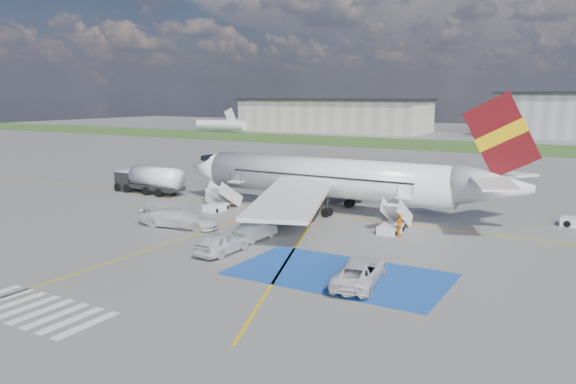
% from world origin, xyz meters
% --- Properties ---
extents(ground, '(400.00, 400.00, 0.00)m').
position_xyz_m(ground, '(0.00, 0.00, 0.00)').
color(ground, '#60605E').
rests_on(ground, ground).
extents(grass_strip, '(400.00, 30.00, 0.01)m').
position_xyz_m(grass_strip, '(0.00, 95.00, 0.01)').
color(grass_strip, '#2D4C1E').
rests_on(grass_strip, ground).
extents(taxiway_line_main, '(120.00, 0.20, 0.01)m').
position_xyz_m(taxiway_line_main, '(0.00, 12.00, 0.01)').
color(taxiway_line_main, gold).
rests_on(taxiway_line_main, ground).
extents(taxiway_line_cross, '(0.20, 60.00, 0.01)m').
position_xyz_m(taxiway_line_cross, '(-5.00, -10.00, 0.01)').
color(taxiway_line_cross, gold).
rests_on(taxiway_line_cross, ground).
extents(taxiway_line_diag, '(20.71, 56.45, 0.01)m').
position_xyz_m(taxiway_line_diag, '(0.00, 12.00, 0.01)').
color(taxiway_line_diag, gold).
rests_on(taxiway_line_diag, ground).
extents(staging_box, '(14.00, 8.00, 0.01)m').
position_xyz_m(staging_box, '(10.00, -4.00, 0.01)').
color(staging_box, '#19479A').
rests_on(staging_box, ground).
extents(crosswalk, '(9.00, 4.00, 0.01)m').
position_xyz_m(crosswalk, '(-1.80, -18.00, 0.01)').
color(crosswalk, silver).
rests_on(crosswalk, ground).
extents(terminal_west, '(60.00, 22.00, 10.00)m').
position_xyz_m(terminal_west, '(-55.00, 130.00, 5.00)').
color(terminal_west, gray).
rests_on(terminal_west, ground).
extents(airliner, '(36.81, 32.95, 11.92)m').
position_xyz_m(airliner, '(1.51, 14.00, 3.39)').
color(airliner, silver).
rests_on(airliner, ground).
extents(airstairs_fwd, '(1.90, 5.20, 3.60)m').
position_xyz_m(airstairs_fwd, '(-9.50, 8.70, 0.62)').
color(airstairs_fwd, silver).
rests_on(airstairs_fwd, ground).
extents(airstairs_aft, '(1.90, 5.20, 3.60)m').
position_xyz_m(airstairs_aft, '(9.00, 8.70, 0.62)').
color(airstairs_aft, silver).
rests_on(airstairs_aft, ground).
extents(fuel_tanker, '(9.62, 3.12, 3.24)m').
position_xyz_m(fuel_tanker, '(-22.55, 12.44, 1.36)').
color(fuel_tanker, black).
rests_on(fuel_tanker, ground).
extents(gpu_cart, '(2.31, 1.61, 1.83)m').
position_xyz_m(gpu_cart, '(-11.54, 11.16, 0.82)').
color(gpu_cart, silver).
rests_on(gpu_cart, ground).
extents(car_silver_a, '(1.97, 4.87, 1.66)m').
position_xyz_m(car_silver_a, '(0.48, -3.96, 0.83)').
color(car_silver_a, silver).
rests_on(car_silver_a, ground).
extents(car_silver_b, '(1.66, 4.41, 1.44)m').
position_xyz_m(car_silver_b, '(0.32, 0.68, 0.72)').
color(car_silver_b, '#B1B4B9').
rests_on(car_silver_b, ground).
extents(van_white_a, '(3.33, 5.58, 1.96)m').
position_xyz_m(van_white_a, '(11.82, -4.95, 0.98)').
color(van_white_a, silver).
rests_on(van_white_a, ground).
extents(van_white_b, '(5.80, 2.96, 2.17)m').
position_xyz_m(van_white_b, '(-7.85, 0.84, 1.09)').
color(van_white_b, silver).
rests_on(van_white_b, ground).
extents(crew_fwd, '(0.70, 0.56, 1.67)m').
position_xyz_m(crew_fwd, '(-5.59, 10.33, 0.84)').
color(crew_fwd, orange).
rests_on(crew_fwd, ground).
extents(crew_nose, '(0.90, 1.07, 1.96)m').
position_xyz_m(crew_nose, '(-11.68, 13.10, 0.98)').
color(crew_nose, orange).
rests_on(crew_nose, ground).
extents(crew_aft, '(0.49, 1.11, 1.88)m').
position_xyz_m(crew_aft, '(10.03, 7.63, 0.94)').
color(crew_aft, orange).
rests_on(crew_aft, ground).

